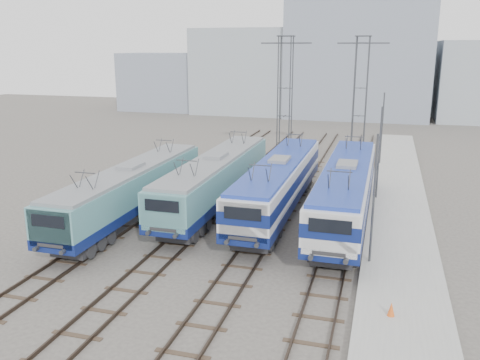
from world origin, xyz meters
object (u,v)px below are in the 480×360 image
object	(u,v)px
locomotive_center_left	(215,178)
catenary_tower_west	(285,98)
locomotive_center_right	(279,182)
mast_rear	(382,130)
catenary_tower_east	(360,98)
mast_front	(373,202)
safety_cone	(391,309)
mast_mid	(379,155)
locomotive_far_left	(131,189)
locomotive_far_right	(346,188)

from	to	relation	value
locomotive_center_left	catenary_tower_west	world-z (taller)	catenary_tower_west
locomotive_center_right	mast_rear	xyz separation A→B (m)	(6.35, 16.95, 1.19)
catenary_tower_east	mast_front	distance (m)	22.32
safety_cone	catenary_tower_east	bearing A→B (deg)	96.61
catenary_tower_west	mast_front	size ratio (longest dim) A/B	1.71
mast_mid	mast_rear	distance (m)	12.00
locomotive_far_left	catenary_tower_west	xyz separation A→B (m)	(6.75, 16.84, 4.48)
locomotive_center_left	mast_rear	size ratio (longest dim) A/B	2.57
locomotive_far_left	mast_rear	distance (m)	25.92
locomotive_center_right	catenary_tower_west	world-z (taller)	catenary_tower_west
locomotive_far_left	locomotive_center_left	world-z (taller)	locomotive_center_left
mast_rear	locomotive_far_right	bearing A→B (deg)	-96.01
catenary_tower_east	mast_rear	bearing A→B (deg)	43.60
locomotive_far_left	locomotive_center_left	size ratio (longest dim) A/B	0.96
locomotive_far_right	mast_front	distance (m)	6.79
safety_cone	locomotive_far_left	bearing A→B (deg)	152.32
locomotive_far_right	catenary_tower_east	size ratio (longest dim) A/B	1.55
locomotive_center_right	mast_rear	bearing A→B (deg)	69.46
locomotive_center_left	mast_mid	size ratio (longest dim) A/B	2.57
locomotive_center_right	catenary_tower_east	distance (m)	16.13
catenary_tower_west	mast_mid	size ratio (longest dim) A/B	1.71
locomotive_far_right	catenary_tower_west	distance (m)	15.74
locomotive_center_left	locomotive_far_right	xyz separation A→B (m)	(9.00, -0.62, 0.12)
mast_front	safety_cone	world-z (taller)	mast_front
locomotive_far_left	locomotive_far_right	size ratio (longest dim) A/B	0.93
locomotive_center_left	catenary_tower_east	xyz separation A→B (m)	(8.75, 14.95, 4.40)
catenary_tower_west	mast_rear	world-z (taller)	catenary_tower_west
locomotive_far_left	mast_mid	size ratio (longest dim) A/B	2.47
mast_rear	safety_cone	bearing A→B (deg)	-87.90
catenary_tower_east	mast_mid	world-z (taller)	catenary_tower_east
locomotive_far_left	locomotive_far_right	bearing A→B (deg)	13.62
locomotive_center_right	catenary_tower_east	xyz separation A→B (m)	(4.25, 14.95, 4.33)
catenary_tower_west	locomotive_center_right	bearing A→B (deg)	-80.14
locomotive_far_left	locomotive_center_right	size ratio (longest dim) A/B	0.96
catenary_tower_west	mast_front	distance (m)	22.00
locomotive_far_right	locomotive_center_left	bearing A→B (deg)	176.07
mast_mid	mast_front	bearing A→B (deg)	-90.00
catenary_tower_east	mast_rear	distance (m)	4.28
locomotive_center_left	locomotive_far_left	bearing A→B (deg)	-139.16
locomotive_far_right	mast_front	xyz separation A→B (m)	(1.85, -6.43, 1.13)
locomotive_center_left	safety_cone	bearing A→B (deg)	-46.35
catenary_tower_east	safety_cone	bearing A→B (deg)	-83.39
locomotive_center_left	mast_mid	bearing A→B (deg)	24.52
safety_cone	locomotive_center_left	bearing A→B (deg)	133.65
catenary_tower_west	locomotive_far_right	bearing A→B (deg)	-63.55
catenary_tower_east	locomotive_center_left	bearing A→B (deg)	-120.34
locomotive_center_right	mast_front	world-z (taller)	mast_front
locomotive_center_left	locomotive_far_right	size ratio (longest dim) A/B	0.97
mast_mid	mast_rear	bearing A→B (deg)	90.00
locomotive_center_right	mast_rear	size ratio (longest dim) A/B	2.59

